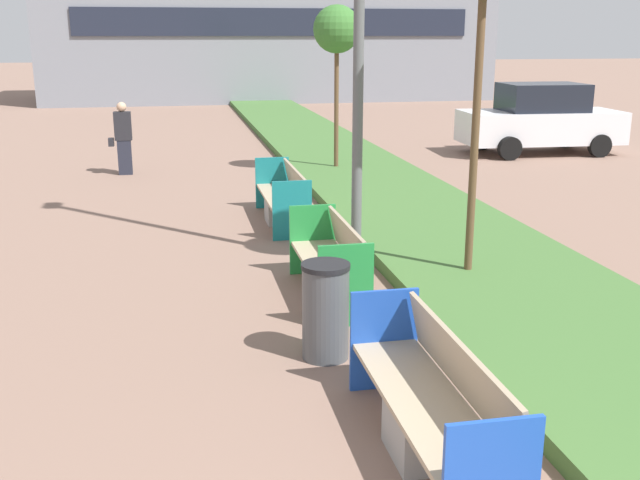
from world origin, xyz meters
The scene contains 9 objects.
planter_grass_strip centered at (3.20, 12.00, 0.09)m, with size 2.80×120.00×0.18m.
building_backdrop centered at (4.00, 37.22, 3.30)m, with size 21.14×7.96×6.60m.
bench_blue_frame centered at (0.94, 3.58, 0.38)m, with size 0.65×2.38×0.94m.
bench_green_frame centered at (0.94, 7.25, 0.36)m, with size 0.65×1.99×0.94m.
bench_teal_frame centered at (0.94, 11.09, 0.38)m, with size 0.65×2.35×0.94m.
litter_bin centered at (0.52, 5.51, 0.49)m, with size 0.48×0.48×0.98m.
sapling_tree_far centered at (2.80, 15.41, 3.18)m, with size 1.05×1.05×3.75m.
pedestrian_walking centered at (-1.97, 16.30, 0.83)m, with size 0.53×0.24×1.64m.
parked_car_distant centered at (8.83, 17.35, 0.91)m, with size 4.28×2.00×1.86m.
Camera 1 is at (-0.87, -1.25, 3.12)m, focal length 42.00 mm.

